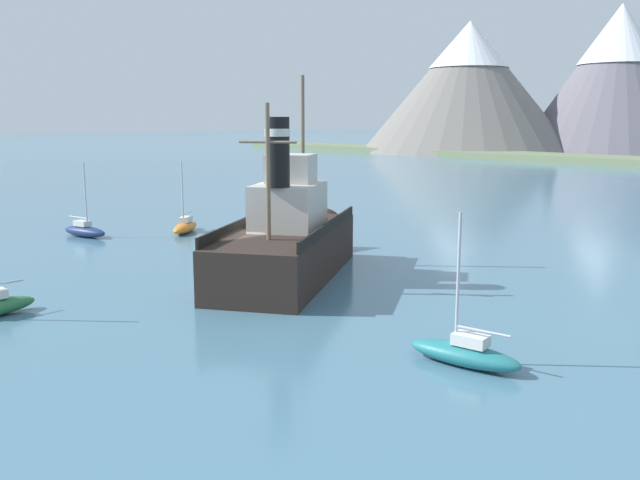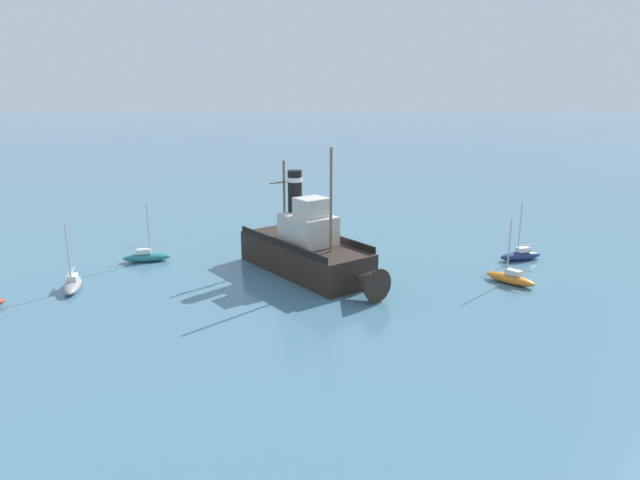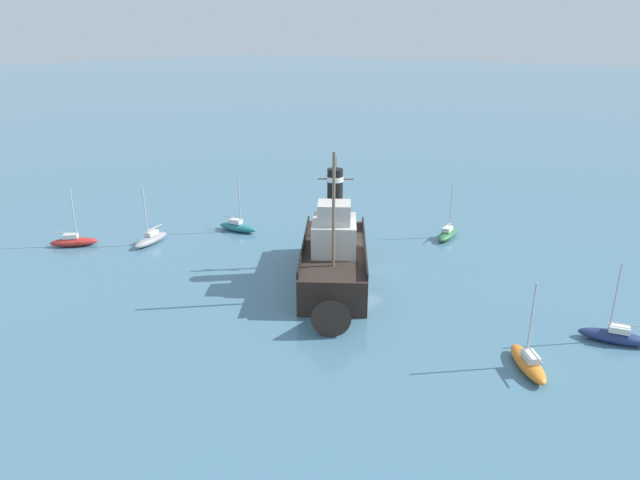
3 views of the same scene
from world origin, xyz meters
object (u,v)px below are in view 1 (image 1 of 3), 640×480
object	(u,v)px
sailboat_teal	(464,353)
old_tugboat	(289,239)
sailboat_navy	(85,230)
sailboat_orange	(185,226)

from	to	relation	value
sailboat_teal	old_tugboat	bearing A→B (deg)	164.08
old_tugboat	sailboat_navy	distance (m)	17.98
sailboat_navy	old_tugboat	bearing A→B (deg)	9.50
sailboat_navy	sailboat_teal	world-z (taller)	same
sailboat_navy	sailboat_teal	distance (m)	31.01
old_tugboat	sailboat_teal	distance (m)	13.92
sailboat_orange	sailboat_navy	world-z (taller)	same
sailboat_orange	sailboat_navy	distance (m)	6.54
old_tugboat	sailboat_navy	size ratio (longest dim) A/B	2.81
sailboat_navy	sailboat_teal	xyz separation A→B (m)	(30.99, -0.84, 0.00)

